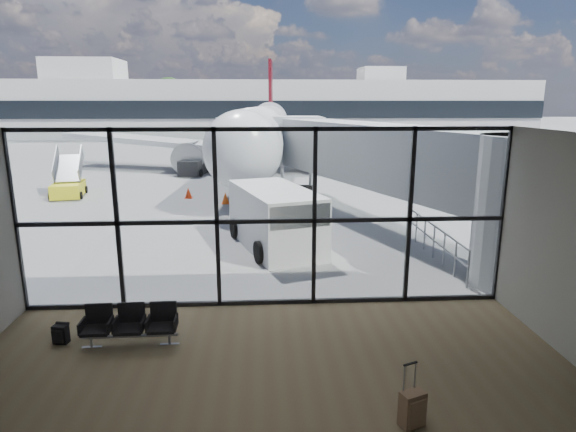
{
  "coord_description": "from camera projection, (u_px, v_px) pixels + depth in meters",
  "views": [
    {
      "loc": [
        -0.13,
        -11.51,
        5.07
      ],
      "look_at": [
        0.72,
        3.0,
        1.61
      ],
      "focal_mm": 30.0,
      "sensor_mm": 36.0,
      "label": 1
    }
  ],
  "objects": [
    {
      "name": "seating_row",
      "position": [
        131.0,
        323.0,
        10.24
      ],
      "size": [
        1.99,
        0.59,
        0.88
      ],
      "rotation": [
        0.0,
        0.0,
        0.02
      ],
      "color": "gray",
      "rests_on": "ground"
    },
    {
      "name": "backpack",
      "position": [
        61.0,
        334.0,
        10.3
      ],
      "size": [
        0.33,
        0.32,
        0.45
      ],
      "rotation": [
        0.0,
        0.0,
        -0.19
      ],
      "color": "black",
      "rests_on": "ground"
    },
    {
      "name": "belt_loader",
      "position": [
        195.0,
        165.0,
        34.36
      ],
      "size": [
        2.16,
        4.29,
        1.89
      ],
      "rotation": [
        0.0,
        0.0,
        -0.19
      ],
      "color": "black",
      "rests_on": "ground"
    },
    {
      "name": "tree_3",
      "position": [
        97.0,
        104.0,
        79.66
      ],
      "size": [
        4.95,
        4.95,
        7.12
      ],
      "color": "#382619",
      "rests_on": "ground"
    },
    {
      "name": "tree_2",
      "position": [
        59.0,
        97.0,
        79.03
      ],
      "size": [
        6.27,
        6.27,
        9.03
      ],
      "color": "#382619",
      "rests_on": "ground"
    },
    {
      "name": "tree_5",
      "position": [
        170.0,
        97.0,
        80.06
      ],
      "size": [
        6.27,
        6.27,
        9.03
      ],
      "color": "#382619",
      "rests_on": "ground"
    },
    {
      "name": "mobile_stairs",
      "position": [
        69.0,
        187.0,
        26.32
      ],
      "size": [
        2.03,
        3.24,
        2.14
      ],
      "rotation": [
        0.0,
        0.0,
        0.19
      ],
      "color": "yellow",
      "rests_on": "ground"
    },
    {
      "name": "traffic_cone_b",
      "position": [
        225.0,
        198.0,
        24.5
      ],
      "size": [
        0.41,
        0.41,
        0.59
      ],
      "color": "#FF560D",
      "rests_on": "ground"
    },
    {
      "name": "service_van",
      "position": [
        276.0,
        218.0,
        16.95
      ],
      "size": [
        3.46,
        5.26,
        2.11
      ],
      "rotation": [
        0.0,
        0.0,
        0.3
      ],
      "color": "silver",
      "rests_on": "ground"
    },
    {
      "name": "tree_4",
      "position": [
        133.0,
        101.0,
        79.86
      ],
      "size": [
        5.61,
        5.61,
        8.07
      ],
      "color": "#382619",
      "rests_on": "ground"
    },
    {
      "name": "airliner",
      "position": [
        263.0,
        131.0,
        37.3
      ],
      "size": [
        31.55,
        36.58,
        9.42
      ],
      "rotation": [
        0.0,
        0.0,
        -0.06
      ],
      "color": "silver",
      "rests_on": "ground"
    },
    {
      "name": "suitcase",
      "position": [
        413.0,
        409.0,
        7.63
      ],
      "size": [
        0.45,
        0.39,
        1.06
      ],
      "rotation": [
        0.0,
        0.0,
        0.38
      ],
      "color": "brown",
      "rests_on": "ground"
    },
    {
      "name": "glass_curtain_wall",
      "position": [
        266.0,
        219.0,
        11.84
      ],
      "size": [
        12.1,
        0.12,
        4.5
      ],
      "color": "white",
      "rests_on": "ground"
    },
    {
      "name": "lounge_shell",
      "position": [
        270.0,
        270.0,
        7.08
      ],
      "size": [
        12.02,
        8.01,
        4.51
      ],
      "color": "brown",
      "rests_on": "ground"
    },
    {
      "name": "jet_bridge",
      "position": [
        388.0,
        162.0,
        18.87
      ],
      "size": [
        8.0,
        16.5,
        4.33
      ],
      "color": "#A2A5A7",
      "rests_on": "ground"
    },
    {
      "name": "far_terminal",
      "position": [
        256.0,
        108.0,
        71.53
      ],
      "size": [
        80.0,
        12.2,
        11.0
      ],
      "color": "silver",
      "rests_on": "ground"
    },
    {
      "name": "apron_railing",
      "position": [
        434.0,
        237.0,
        15.91
      ],
      "size": [
        0.06,
        5.46,
        1.11
      ],
      "color": "gray",
      "rests_on": "ground"
    },
    {
      "name": "tree_1",
      "position": [
        22.0,
        100.0,
        78.84
      ],
      "size": [
        5.61,
        5.61,
        8.07
      ],
      "color": "#382619",
      "rests_on": "ground"
    },
    {
      "name": "ground",
      "position": [
        261.0,
        151.0,
        51.2
      ],
      "size": [
        220.0,
        220.0,
        0.0
      ],
      "primitive_type": "plane",
      "color": "slate",
      "rests_on": "ground"
    },
    {
      "name": "traffic_cone_a",
      "position": [
        188.0,
        193.0,
        25.9
      ],
      "size": [
        0.41,
        0.41,
        0.58
      ],
      "color": "#FF380D",
      "rests_on": "ground"
    }
  ]
}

